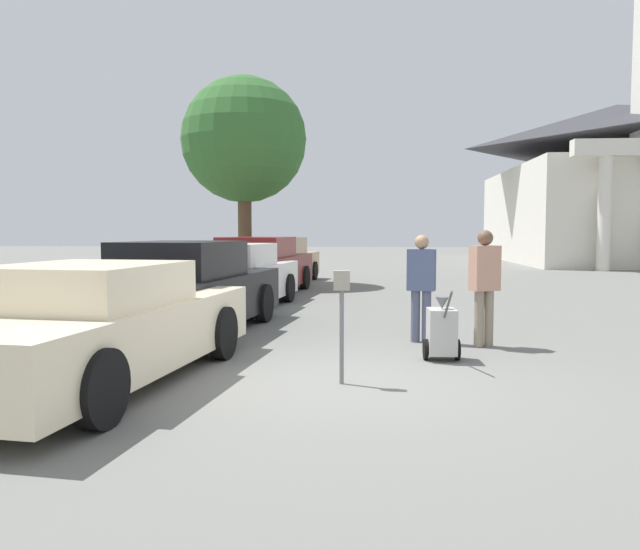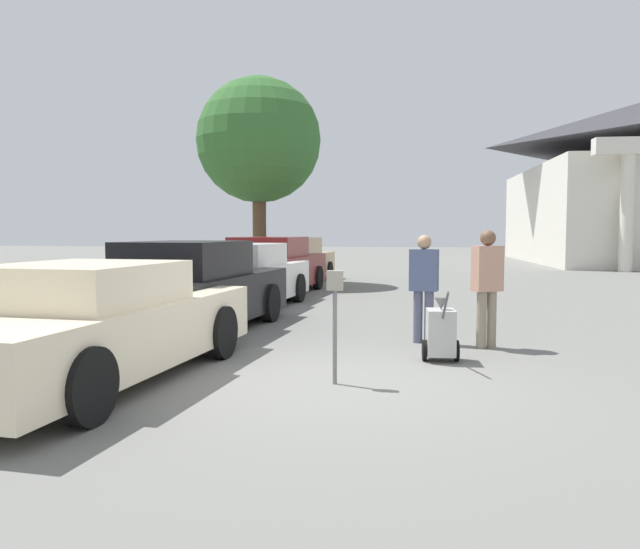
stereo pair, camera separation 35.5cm
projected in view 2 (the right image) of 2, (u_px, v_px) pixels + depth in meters
name	position (u px, v px, depth m)	size (l,w,h in m)	color
ground_plane	(333.00, 382.00, 7.07)	(120.00, 120.00, 0.00)	slate
parked_car_cream	(93.00, 325.00, 7.08)	(2.45, 5.03, 1.36)	beige
parked_car_black	(190.00, 291.00, 10.39)	(2.37, 5.24, 1.55)	black
parked_car_white	(241.00, 278.00, 13.77)	(2.38, 4.94, 1.44)	silver
parked_car_maroon	(271.00, 267.00, 17.02)	(2.46, 5.14, 1.55)	maroon
parked_car_tan	(293.00, 262.00, 20.61)	(2.32, 4.84, 1.50)	tan
parking_meter	(335.00, 305.00, 6.94)	(0.18, 0.09, 1.28)	slate
person_worker	(424.00, 282.00, 9.50)	(0.46, 0.31, 1.65)	#515670
person_supervisor	(487.00, 281.00, 9.08)	(0.47, 0.38, 1.73)	gray
equipment_cart	(441.00, 332.00, 8.20)	(0.48, 0.99, 1.00)	#B2B2AD
shade_tree	(259.00, 141.00, 20.07)	(4.01, 4.01, 6.64)	brown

